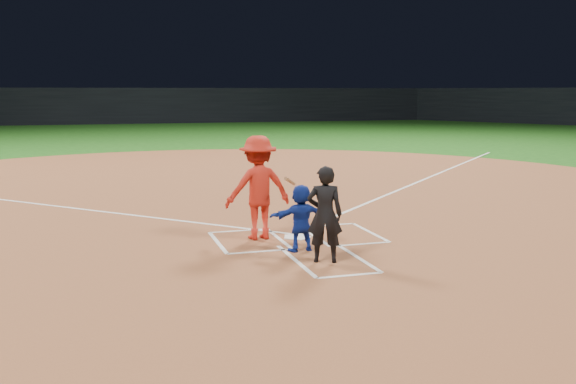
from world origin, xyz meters
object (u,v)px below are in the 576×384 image
object	(u,v)px
catcher	(301,218)
umpire	(325,214)
batter_at_plate	(258,188)
home_plate	(297,237)

from	to	relation	value
catcher	umpire	world-z (taller)	umpire
umpire	batter_at_plate	distance (m)	2.14
home_plate	catcher	xyz separation A→B (m)	(-0.25, -1.05, 0.60)
home_plate	umpire	size ratio (longest dim) A/B	0.36
catcher	umpire	distance (m)	0.89
home_plate	batter_at_plate	xyz separation A→B (m)	(-0.75, 0.13, 1.01)
home_plate	batter_at_plate	world-z (taller)	batter_at_plate
batter_at_plate	umpire	bearing A→B (deg)	-72.30
home_plate	umpire	world-z (taller)	umpire
home_plate	catcher	distance (m)	1.23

